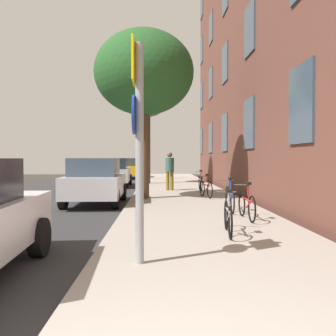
{
  "coord_description": "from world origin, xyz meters",
  "views": [
    {
      "loc": [
        0.02,
        -1.75,
        1.63
      ],
      "look_at": [
        0.39,
        11.24,
        1.29
      ],
      "focal_mm": 39.78,
      "sensor_mm": 36.0,
      "label": 1
    }
  ],
  "objects_px": {
    "tree_near": "(144,73)",
    "car_1": "(96,181)",
    "traffic_light": "(148,144)",
    "car_2": "(114,172)",
    "bicycle_0": "(228,217)",
    "bicycle_3": "(206,188)",
    "bicycle_2": "(230,198)",
    "bicycle_4": "(200,182)",
    "pedestrian_0": "(170,168)",
    "car_3": "(130,168)",
    "sign_post": "(138,133)",
    "bicycle_1": "(247,205)",
    "tree_far": "(148,101)"
  },
  "relations": [
    {
      "from": "bicycle_1",
      "to": "bicycle_4",
      "type": "relative_size",
      "value": 1.01
    },
    {
      "from": "tree_far",
      "to": "sign_post",
      "type": "bearing_deg",
      "value": -88.94
    },
    {
      "from": "bicycle_4",
      "to": "pedestrian_0",
      "type": "xyz_separation_m",
      "value": [
        -1.43,
        0.16,
        0.65
      ]
    },
    {
      "from": "pedestrian_0",
      "to": "car_3",
      "type": "distance_m",
      "value": 12.56
    },
    {
      "from": "traffic_light",
      "to": "bicycle_3",
      "type": "relative_size",
      "value": 2.39
    },
    {
      "from": "tree_near",
      "to": "car_1",
      "type": "height_order",
      "value": "tree_near"
    },
    {
      "from": "car_2",
      "to": "bicycle_3",
      "type": "bearing_deg",
      "value": -58.63
    },
    {
      "from": "traffic_light",
      "to": "bicycle_1",
      "type": "distance_m",
      "value": 18.56
    },
    {
      "from": "sign_post",
      "to": "tree_near",
      "type": "relative_size",
      "value": 0.51
    },
    {
      "from": "tree_near",
      "to": "bicycle_4",
      "type": "bearing_deg",
      "value": 52.75
    },
    {
      "from": "tree_near",
      "to": "car_2",
      "type": "relative_size",
      "value": 1.46
    },
    {
      "from": "car_3",
      "to": "sign_post",
      "type": "bearing_deg",
      "value": -85.53
    },
    {
      "from": "bicycle_1",
      "to": "car_3",
      "type": "distance_m",
      "value": 21.09
    },
    {
      "from": "traffic_light",
      "to": "car_3",
      "type": "xyz_separation_m",
      "value": [
        -1.47,
        2.42,
        -1.81
      ]
    },
    {
      "from": "sign_post",
      "to": "car_1",
      "type": "relative_size",
      "value": 0.8
    },
    {
      "from": "tree_near",
      "to": "bicycle_2",
      "type": "distance_m",
      "value": 6.09
    },
    {
      "from": "bicycle_2",
      "to": "car_3",
      "type": "distance_m",
      "value": 19.65
    },
    {
      "from": "tree_far",
      "to": "bicycle_0",
      "type": "height_order",
      "value": "tree_far"
    },
    {
      "from": "sign_post",
      "to": "bicycle_1",
      "type": "xyz_separation_m",
      "value": [
        2.48,
        3.75,
        -1.51
      ]
    },
    {
      "from": "traffic_light",
      "to": "bicycle_2",
      "type": "height_order",
      "value": "traffic_light"
    },
    {
      "from": "bicycle_3",
      "to": "pedestrian_0",
      "type": "relative_size",
      "value": 0.86
    },
    {
      "from": "traffic_light",
      "to": "bicycle_0",
      "type": "relative_size",
      "value": 2.35
    },
    {
      "from": "tree_far",
      "to": "car_1",
      "type": "bearing_deg",
      "value": -99.66
    },
    {
      "from": "bicycle_3",
      "to": "car_1",
      "type": "relative_size",
      "value": 0.39
    },
    {
      "from": "car_3",
      "to": "bicycle_4",
      "type": "bearing_deg",
      "value": -71.31
    },
    {
      "from": "tree_near",
      "to": "bicycle_4",
      "type": "distance_m",
      "value": 5.98
    },
    {
      "from": "bicycle_2",
      "to": "bicycle_4",
      "type": "relative_size",
      "value": 1.08
    },
    {
      "from": "bicycle_3",
      "to": "car_3",
      "type": "relative_size",
      "value": 0.37
    },
    {
      "from": "sign_post",
      "to": "bicycle_1",
      "type": "distance_m",
      "value": 4.74
    },
    {
      "from": "tree_far",
      "to": "bicycle_2",
      "type": "xyz_separation_m",
      "value": [
        2.66,
        -11.73,
        -4.51
      ]
    },
    {
      "from": "traffic_light",
      "to": "car_2",
      "type": "distance_m",
      "value": 6.43
    },
    {
      "from": "bicycle_0",
      "to": "tree_near",
      "type": "bearing_deg",
      "value": 105.9
    },
    {
      "from": "car_1",
      "to": "car_2",
      "type": "distance_m",
      "value": 8.34
    },
    {
      "from": "car_2",
      "to": "traffic_light",
      "type": "bearing_deg",
      "value": 73.46
    },
    {
      "from": "traffic_light",
      "to": "pedestrian_0",
      "type": "height_order",
      "value": "traffic_light"
    },
    {
      "from": "bicycle_3",
      "to": "bicycle_4",
      "type": "xyz_separation_m",
      "value": [
        0.14,
        3.05,
        0.02
      ]
    },
    {
      "from": "traffic_light",
      "to": "bicycle_2",
      "type": "xyz_separation_m",
      "value": [
        2.78,
        -16.76,
        -2.16
      ]
    },
    {
      "from": "car_2",
      "to": "bicycle_2",
      "type": "bearing_deg",
      "value": -67.29
    },
    {
      "from": "bicycle_3",
      "to": "bicycle_4",
      "type": "distance_m",
      "value": 3.05
    },
    {
      "from": "pedestrian_0",
      "to": "tree_near",
      "type": "bearing_deg",
      "value": -107.24
    },
    {
      "from": "bicycle_0",
      "to": "traffic_light",
      "type": "bearing_deg",
      "value": 96.07
    },
    {
      "from": "car_3",
      "to": "bicycle_2",
      "type": "bearing_deg",
      "value": -77.5
    },
    {
      "from": "traffic_light",
      "to": "pedestrian_0",
      "type": "relative_size",
      "value": 2.06
    },
    {
      "from": "bicycle_1",
      "to": "car_2",
      "type": "xyz_separation_m",
      "value": [
        -4.68,
        12.29,
        0.36
      ]
    },
    {
      "from": "bicycle_0",
      "to": "bicycle_1",
      "type": "height_order",
      "value": "bicycle_1"
    },
    {
      "from": "bicycle_1",
      "to": "car_3",
      "type": "bearing_deg",
      "value": 102.01
    },
    {
      "from": "bicycle_2",
      "to": "bicycle_4",
      "type": "bearing_deg",
      "value": 90.46
    },
    {
      "from": "bicycle_2",
      "to": "bicycle_4",
      "type": "height_order",
      "value": "bicycle_2"
    },
    {
      "from": "traffic_light",
      "to": "car_1",
      "type": "xyz_separation_m",
      "value": [
        -1.44,
        -14.25,
        -1.81
      ]
    },
    {
      "from": "bicycle_0",
      "to": "bicycle_3",
      "type": "xyz_separation_m",
      "value": [
        0.46,
        6.93,
        -0.0
      ]
    }
  ]
}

